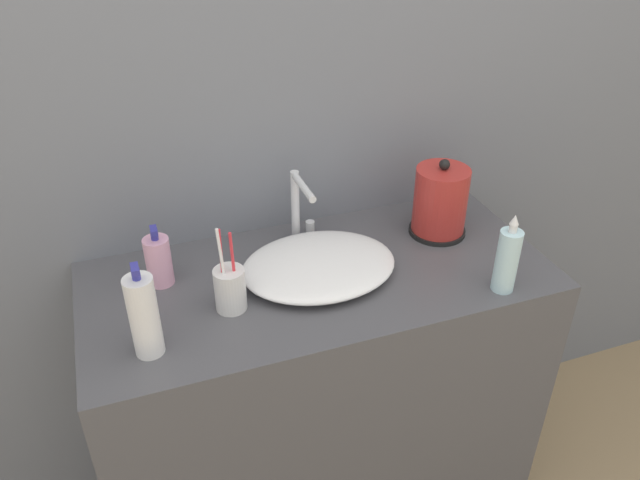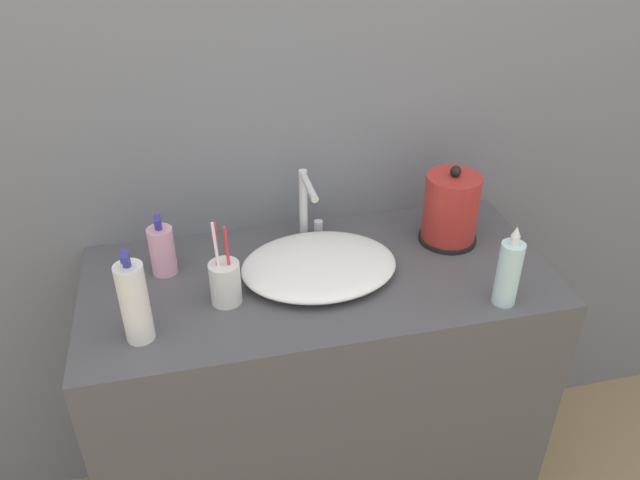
% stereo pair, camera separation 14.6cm
% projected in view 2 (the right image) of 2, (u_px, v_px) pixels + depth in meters
% --- Properties ---
extents(wall_back, '(6.00, 0.04, 2.60)m').
position_uv_depth(wall_back, '(294.00, 73.00, 1.52)').
color(wall_back, slate).
rests_on(wall_back, ground_plane).
extents(vanity_counter, '(1.14, 0.52, 0.89)m').
position_uv_depth(vanity_counter, '(319.00, 403.00, 1.75)').
color(vanity_counter, '#4C4C51').
rests_on(vanity_counter, ground_plane).
extents(sink_basin, '(0.38, 0.30, 0.05)m').
position_uv_depth(sink_basin, '(321.00, 265.00, 1.51)').
color(sink_basin, white).
rests_on(sink_basin, vanity_counter).
extents(faucet, '(0.06, 0.15, 0.19)m').
position_uv_depth(faucet, '(309.00, 203.00, 1.60)').
color(faucet, silver).
rests_on(faucet, vanity_counter).
extents(electric_kettle, '(0.15, 0.15, 0.22)m').
position_uv_depth(electric_kettle, '(451.00, 211.00, 1.60)').
color(electric_kettle, black).
rests_on(electric_kettle, vanity_counter).
extents(toothbrush_cup, '(0.07, 0.07, 0.21)m').
position_uv_depth(toothbrush_cup, '(225.00, 282.00, 1.40)').
color(toothbrush_cup, silver).
rests_on(toothbrush_cup, vanity_counter).
extents(lotion_bottle, '(0.06, 0.06, 0.22)m').
position_uv_depth(lotion_bottle, '(134.00, 302.00, 1.27)').
color(lotion_bottle, white).
rests_on(lotion_bottle, vanity_counter).
extents(shampoo_bottle, '(0.05, 0.05, 0.20)m').
position_uv_depth(shampoo_bottle, '(508.00, 272.00, 1.38)').
color(shampoo_bottle, silver).
rests_on(shampoo_bottle, vanity_counter).
extents(mouthwash_bottle, '(0.06, 0.06, 0.16)m').
position_uv_depth(mouthwash_bottle, '(162.00, 250.00, 1.49)').
color(mouthwash_bottle, '#EAA8C6').
rests_on(mouthwash_bottle, vanity_counter).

